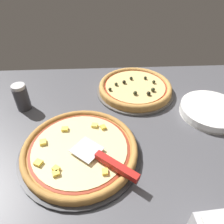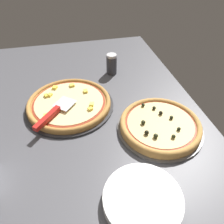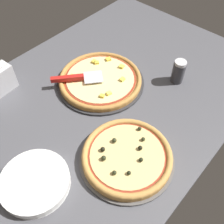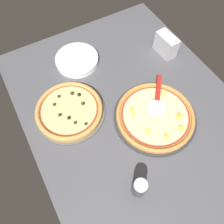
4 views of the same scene
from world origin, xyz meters
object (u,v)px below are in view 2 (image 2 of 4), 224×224
(pizza_front, at_px, (69,103))
(pizza_back, at_px, (160,124))
(serving_spatula, at_px, (51,115))
(parmesan_shaker, at_px, (112,64))
(plate_stack, at_px, (142,200))

(pizza_front, height_order, pizza_back, pizza_back)
(pizza_front, relative_size, pizza_back, 1.16)
(serving_spatula, bearing_deg, pizza_back, 72.72)
(parmesan_shaker, bearing_deg, serving_spatula, -44.22)
(pizza_back, height_order, plate_stack, pizza_back)
(pizza_front, xyz_separation_m, plate_stack, (0.52, 0.18, -0.01))
(plate_stack, height_order, parmesan_shaker, parmesan_shaker)
(serving_spatula, relative_size, parmesan_shaker, 1.86)
(plate_stack, relative_size, parmesan_shaker, 2.12)
(plate_stack, bearing_deg, pizza_back, 148.66)
(pizza_back, relative_size, plate_stack, 1.37)
(parmesan_shaker, bearing_deg, pizza_front, -45.96)
(pizza_front, relative_size, plate_stack, 1.58)
(pizza_front, bearing_deg, serving_spatula, -39.25)
(pizza_back, xyz_separation_m, serving_spatula, (-0.13, -0.43, 0.02))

